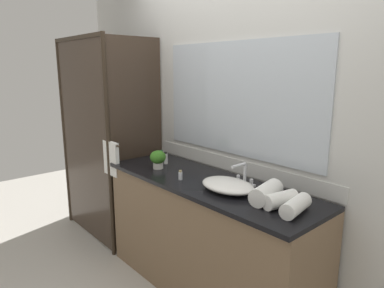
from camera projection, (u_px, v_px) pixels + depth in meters
The scene contains 12 objects.
wall_back_with_mirror at pixel (238, 121), 2.66m from camera, with size 4.40×0.06×2.60m.
vanity_cabinet at pixel (206, 237), 2.62m from camera, with size 1.80×0.58×0.90m.
shower_enclosure at pixel (100, 141), 3.31m from camera, with size 1.20×0.59×2.00m.
sink_basin at pixel (228, 185), 2.31m from camera, with size 0.40×0.28×0.07m, color white.
faucet at pixel (244, 177), 2.41m from camera, with size 0.17×0.16×0.17m.
potted_plant at pixel (158, 158), 2.81m from camera, with size 0.13×0.13×0.15m.
amenity_bottle_conditioner at pixel (180, 175), 2.54m from camera, with size 0.03×0.03×0.07m.
amenity_bottle_body_wash at pixel (166, 158), 2.96m from camera, with size 0.03×0.03×0.10m.
amenity_bottle_lotion at pixel (162, 155), 3.14m from camera, with size 0.03×0.03×0.08m.
rolled_towel_near_edge at pixel (296, 206), 1.94m from camera, with size 0.09×0.09×0.25m, color white.
rolled_towel_middle at pixel (281, 200), 2.03m from camera, with size 0.09×0.09×0.22m, color white.
rolled_towel_far_edge at pixel (266, 193), 2.11m from camera, with size 0.12×0.12×0.26m, color white.
Camera 1 is at (1.74, -1.66, 1.70)m, focal length 32.32 mm.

